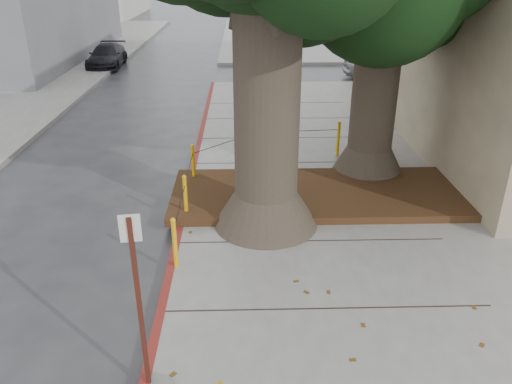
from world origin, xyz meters
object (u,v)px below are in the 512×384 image
car_silver (378,65)px  car_dark (107,56)px  signpost (138,294)px  car_red (496,55)px

car_silver → car_dark: car_dark is taller
signpost → car_dark: signpost is taller
car_red → car_dark: size_ratio=1.08×
signpost → car_silver: (7.47, 18.42, -0.95)m
signpost → car_dark: 21.93m
car_red → signpost: bearing=153.0°
car_silver → car_dark: (-13.06, 2.77, 0.02)m
signpost → car_dark: (-5.59, 21.19, -0.93)m
signpost → car_red: (13.76, 20.13, -0.80)m
signpost → car_red: bearing=48.5°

